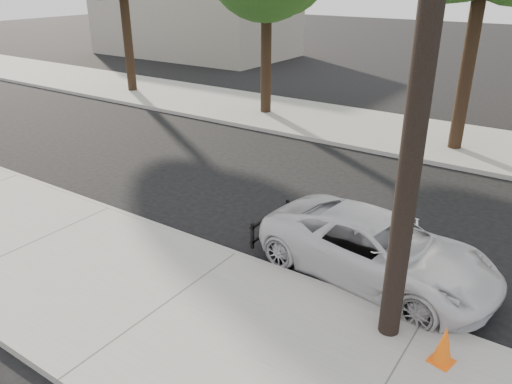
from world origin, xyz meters
TOP-DOWN VIEW (x-y plane):
  - ground at (0.00, 0.00)m, footprint 120.00×120.00m
  - near_sidewalk at (0.00, -4.30)m, footprint 90.00×4.40m
  - far_sidewalk at (0.00, 8.50)m, footprint 90.00×5.00m
  - curb_near at (0.00, -2.10)m, footprint 90.00×0.12m
  - building_far at (-20.00, 20.00)m, footprint 14.00×8.00m
  - utility_pole at (3.60, -2.70)m, footprint 1.40×0.34m
  - police_cruiser at (2.72, -1.10)m, footprint 4.95×2.76m
  - traffic_cone at (4.54, -2.95)m, footprint 0.41×0.41m

SIDE VIEW (x-z plane):
  - ground at x=0.00m, z-range 0.00..0.00m
  - near_sidewalk at x=0.00m, z-range 0.00..0.15m
  - far_sidewalk at x=0.00m, z-range 0.00..0.15m
  - curb_near at x=0.00m, z-range -0.01..0.15m
  - traffic_cone at x=4.54m, z-range 0.14..0.80m
  - police_cruiser at x=2.72m, z-range 0.00..1.31m
  - building_far at x=-20.00m, z-range 0.00..5.00m
  - utility_pole at x=3.60m, z-range 0.20..9.20m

